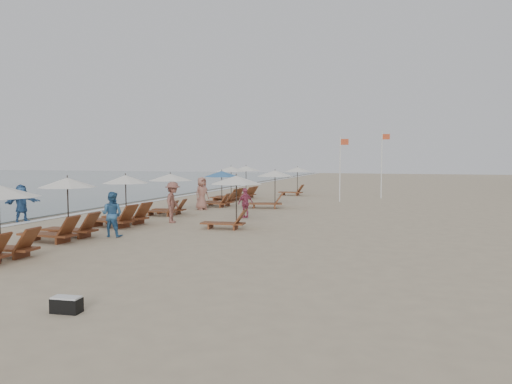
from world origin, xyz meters
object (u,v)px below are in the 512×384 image
(lounger_station_5, at_px, (228,183))
(waterline_walker, at_px, (22,203))
(beachgoer_far_b, at_px, (202,193))
(flag_pole_near, at_px, (341,165))
(beachgoer_mid_a, at_px, (112,214))
(inland_station_0, at_px, (231,194))
(inland_station_2, at_px, (295,178))
(lounger_station_1, at_px, (61,213))
(beachgoer_far_a, at_px, (245,203))
(lounger_station_3, at_px, (168,192))
(lounger_station_4, at_px, (219,188))
(lounger_station_2, at_px, (120,204))
(lounger_station_6, at_px, (243,182))
(duffel_bag, at_px, (67,305))
(inland_station_1, at_px, (270,186))
(beachgoer_mid_b, at_px, (173,202))

(lounger_station_5, relative_size, waterline_walker, 1.47)
(beachgoer_far_b, distance_m, flag_pole_near, 10.31)
(lounger_station_5, bearing_deg, beachgoer_mid_a, -85.40)
(inland_station_0, height_order, inland_station_2, same)
(lounger_station_1, bearing_deg, beachgoer_far_a, 61.92)
(beachgoer_mid_a, relative_size, flag_pole_near, 0.38)
(lounger_station_5, xyz_separation_m, beachgoer_mid_a, (1.28, -15.89, -0.38))
(lounger_station_3, relative_size, waterline_walker, 1.43)
(lounger_station_4, height_order, lounger_station_5, lounger_station_5)
(lounger_station_2, bearing_deg, lounger_station_6, 88.37)
(waterline_walker, distance_m, duffel_bag, 15.29)
(lounger_station_1, height_order, inland_station_1, lounger_station_1)
(inland_station_0, distance_m, flag_pole_near, 14.37)
(duffel_bag, xyz_separation_m, flag_pole_near, (1.84, 25.57, 2.30))
(inland_station_0, bearing_deg, lounger_station_4, 114.89)
(lounger_station_2, bearing_deg, inland_station_2, 79.83)
(lounger_station_5, xyz_separation_m, inland_station_2, (3.31, 6.12, 0.18))
(lounger_station_1, height_order, lounger_station_5, lounger_station_5)
(lounger_station_1, distance_m, lounger_station_6, 19.41)
(lounger_station_4, relative_size, waterline_walker, 1.42)
(lounger_station_3, height_order, duffel_bag, lounger_station_3)
(lounger_station_5, height_order, inland_station_1, lounger_station_5)
(beachgoer_far_b, bearing_deg, waterline_walker, 166.64)
(lounger_station_6, height_order, inland_station_2, lounger_station_6)
(inland_station_0, bearing_deg, lounger_station_6, 106.94)
(beachgoer_mid_b, bearing_deg, beachgoer_far_b, -0.04)
(lounger_station_5, xyz_separation_m, waterline_walker, (-5.24, -13.38, -0.36))
(lounger_station_3, relative_size, flag_pole_near, 0.56)
(inland_station_2, bearing_deg, inland_station_0, -85.34)
(lounger_station_1, relative_size, inland_station_0, 0.99)
(lounger_station_2, bearing_deg, flag_pole_near, 62.43)
(lounger_station_6, bearing_deg, inland_station_1, -58.76)
(inland_station_0, height_order, beachgoer_mid_a, inland_station_0)
(lounger_station_5, relative_size, beachgoer_far_b, 1.37)
(lounger_station_1, xyz_separation_m, beachgoer_far_a, (4.31, 8.09, -0.24))
(inland_station_2, relative_size, duffel_bag, 4.50)
(lounger_station_4, distance_m, flag_pole_near, 8.76)
(beachgoer_mid_b, bearing_deg, duffel_bag, -172.19)
(lounger_station_2, distance_m, inland_station_1, 10.17)
(lounger_station_1, height_order, duffel_bag, lounger_station_1)
(inland_station_1, xyz_separation_m, waterline_walker, (-9.35, -9.44, -0.44))
(lounger_station_4, relative_size, inland_station_1, 0.88)
(inland_station_0, relative_size, beachgoer_far_b, 1.39)
(lounger_station_1, distance_m, waterline_walker, 6.36)
(inland_station_2, bearing_deg, beachgoer_mid_a, -95.29)
(lounger_station_1, bearing_deg, inland_station_1, 72.38)
(lounger_station_5, xyz_separation_m, flag_pole_near, (7.52, 1.51, 1.23))
(lounger_station_1, distance_m, inland_station_1, 13.77)
(lounger_station_1, bearing_deg, duffel_bag, -50.63)
(lounger_station_5, distance_m, beachgoer_mid_a, 15.95)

